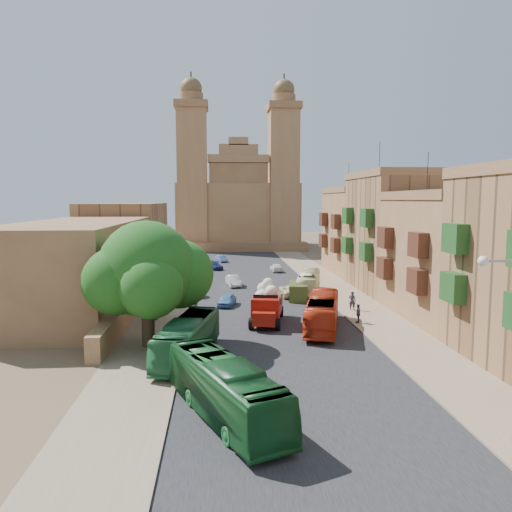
{
  "coord_description": "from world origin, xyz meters",
  "views": [
    {
      "loc": [
        -4.5,
        -31.53,
        10.5
      ],
      "look_at": [
        0.0,
        26.0,
        4.0
      ],
      "focal_mm": 35.0,
      "sensor_mm": 36.0,
      "label": 1
    }
  ],
  "objects": [
    {
      "name": "bus_red_east",
      "position": [
        4.0,
        7.75,
        1.39
      ],
      "size": [
        4.82,
        10.23,
        2.78
      ],
      "primitive_type": "imported",
      "rotation": [
        0.0,
        0.0,
        2.88
      ],
      "color": "#B82D13",
      "rests_on": "ground"
    },
    {
      "name": "road_surface",
      "position": [
        0.0,
        30.0,
        0.01
      ],
      "size": [
        14.0,
        140.0,
        0.01
      ],
      "primitive_type": "cube",
      "color": "black",
      "rests_on": "ground"
    },
    {
      "name": "car_white_b",
      "position": [
        4.12,
        40.7,
        0.63
      ],
      "size": [
        1.65,
        3.75,
        1.25
      ],
      "primitive_type": "imported",
      "rotation": [
        0.0,
        0.0,
        3.19
      ],
      "color": "white",
      "rests_on": "ground"
    },
    {
      "name": "streetlamp",
      "position": [
        7.72,
        -12.0,
        5.2
      ],
      "size": [
        2.11,
        0.44,
        8.22
      ],
      "color": "gray",
      "rests_on": "ground"
    },
    {
      "name": "bus_green_south",
      "position": [
        -4.19,
        -8.26,
        1.42
      ],
      "size": [
        6.17,
        10.36,
        2.85
      ],
      "primitive_type": "imported",
      "rotation": [
        0.0,
        0.0,
        0.4
      ],
      "color": "#144B20",
      "rests_on": "ground"
    },
    {
      "name": "ficus_tree",
      "position": [
        -9.42,
        4.01,
        5.37
      ],
      "size": [
        9.08,
        8.36,
        9.08
      ],
      "color": "#3D2C1E",
      "rests_on": "ground"
    },
    {
      "name": "west_wall",
      "position": [
        -12.5,
        20.0,
        0.9
      ],
      "size": [
        1.0,
        40.0,
        1.8
      ],
      "primitive_type": "cube",
      "color": "olive",
      "rests_on": "ground"
    },
    {
      "name": "car_cream",
      "position": [
        3.43,
        21.78,
        0.63
      ],
      "size": [
        2.27,
        4.63,
        1.27
      ],
      "primitive_type": "imported",
      "rotation": [
        0.0,
        0.0,
        3.18
      ],
      "color": "#FFDDAA",
      "rests_on": "ground"
    },
    {
      "name": "red_truck",
      "position": [
        -0.29,
        10.2,
        1.64
      ],
      "size": [
        3.55,
        6.7,
        3.74
      ],
      "color": "maroon",
      "rests_on": "ground"
    },
    {
      "name": "townhouse_b",
      "position": [
        15.95,
        11.0,
        5.66
      ],
      "size": [
        9.0,
        14.0,
        14.9
      ],
      "color": "olive",
      "rests_on": "ground"
    },
    {
      "name": "street_tree_d",
      "position": [
        -10.0,
        48.0,
        2.9
      ],
      "size": [
        2.82,
        2.82,
        4.34
      ],
      "color": "#3D2C1E",
      "rests_on": "ground"
    },
    {
      "name": "pedestrian_c",
      "position": [
        7.5,
        9.53,
        0.82
      ],
      "size": [
        0.49,
        1.0,
        1.65
      ],
      "primitive_type": "imported",
      "rotation": [
        0.0,
        0.0,
        4.62
      ],
      "color": "#303033",
      "rests_on": "ground"
    },
    {
      "name": "street_tree_b",
      "position": [
        -10.0,
        24.0,
        3.4
      ],
      "size": [
        3.3,
        3.3,
        5.08
      ],
      "color": "#3D2C1E",
      "rests_on": "ground"
    },
    {
      "name": "car_white_a",
      "position": [
        -2.55,
        28.72,
        0.65
      ],
      "size": [
        1.98,
        4.14,
        1.31
      ],
      "primitive_type": "imported",
      "rotation": [
        0.0,
        0.0,
        0.15
      ],
      "color": "silver",
      "rests_on": "ground"
    },
    {
      "name": "west_building_low",
      "position": [
        -18.0,
        18.0,
        4.2
      ],
      "size": [
        10.0,
        28.0,
        8.4
      ],
      "primitive_type": "cube",
      "color": "brown",
      "rests_on": "ground"
    },
    {
      "name": "car_blue_b",
      "position": [
        -3.82,
        52.87,
        0.54
      ],
      "size": [
        2.17,
        3.49,
        1.09
      ],
      "primitive_type": "imported",
      "rotation": [
        0.0,
        0.0,
        0.34
      ],
      "color": "#4264A6",
      "rests_on": "ground"
    },
    {
      "name": "townhouse_d",
      "position": [
        15.95,
        39.0,
        6.16
      ],
      "size": [
        9.0,
        14.0,
        15.9
      ],
      "color": "olive",
      "rests_on": "ground"
    },
    {
      "name": "sidewalk_east",
      "position": [
        9.5,
        30.0,
        0.01
      ],
      "size": [
        5.0,
        140.0,
        0.01
      ],
      "primitive_type": "cube",
      "color": "#7F6953",
      "rests_on": "ground"
    },
    {
      "name": "bus_cream_east",
      "position": [
        5.76,
        23.32,
        1.25
      ],
      "size": [
        4.23,
        9.22,
        2.5
      ],
      "primitive_type": "imported",
      "rotation": [
        0.0,
        0.0,
        2.89
      ],
      "color": "beige",
      "rests_on": "ground"
    },
    {
      "name": "street_tree_a",
      "position": [
        -10.0,
        12.0,
        3.66
      ],
      "size": [
        3.55,
        3.55,
        5.46
      ],
      "color": "#3D2C1E",
      "rests_on": "ground"
    },
    {
      "name": "car_dkblue",
      "position": [
        -5.0,
        43.7,
        0.59
      ],
      "size": [
        3.13,
        4.35,
        1.17
      ],
      "primitive_type": "imported",
      "rotation": [
        0.0,
        0.0,
        0.42
      ],
      "color": "navy",
      "rests_on": "ground"
    },
    {
      "name": "pedestrian_a",
      "position": [
        8.35,
        14.52,
        0.91
      ],
      "size": [
        0.79,
        0.67,
        1.82
      ],
      "primitive_type": "imported",
      "rotation": [
        0.0,
        0.0,
        2.71
      ],
      "color": "#2A252E",
      "rests_on": "ground"
    },
    {
      "name": "west_building_mid",
      "position": [
        -18.0,
        44.0,
        5.0
      ],
      "size": [
        10.0,
        22.0,
        10.0
      ],
      "primitive_type": "cube",
      "color": "#906641",
      "rests_on": "ground"
    },
    {
      "name": "kerb_west",
      "position": [
        -7.0,
        30.0,
        0.06
      ],
      "size": [
        0.25,
        140.0,
        0.12
      ],
      "primitive_type": "cube",
      "color": "#7F6953",
      "rests_on": "ground"
    },
    {
      "name": "kerb_east",
      "position": [
        7.0,
        30.0,
        0.06
      ],
      "size": [
        0.25,
        140.0,
        0.12
      ],
      "primitive_type": "cube",
      "color": "#7F6953",
      "rests_on": "ground"
    },
    {
      "name": "bus_green_north",
      "position": [
        -6.5,
        1.0,
        1.35
      ],
      "size": [
        4.24,
        9.98,
        2.71
      ],
      "primitive_type": "imported",
      "rotation": [
        0.0,
        0.0,
        -0.21
      ],
      "color": "#216537",
      "rests_on": "ground"
    },
    {
      "name": "ground",
      "position": [
        0.0,
        0.0,
        0.0
      ],
      "size": [
        260.0,
        260.0,
        0.0
      ],
      "primitive_type": "plane",
      "color": "brown"
    },
    {
      "name": "car_blue_a",
      "position": [
        -3.59,
        17.32,
        0.6
      ],
      "size": [
        2.26,
        3.77,
        1.2
      ],
      "primitive_type": "imported",
      "rotation": [
        0.0,
        0.0,
        -0.25
      ],
      "color": "#5084C4",
      "rests_on": "ground"
    },
    {
      "name": "townhouse_c",
      "position": [
        15.95,
        25.0,
        6.91
      ],
      "size": [
        9.0,
        14.0,
        17.4
      ],
      "color": "#906641",
      "rests_on": "ground"
    },
    {
      "name": "olive_pickup",
      "position": [
        4.0,
        20.0,
        0.85
      ],
      "size": [
        2.43,
        4.44,
        1.74
      ],
      "color": "#3E4B1C",
      "rests_on": "ground"
    },
    {
      "name": "sidewalk_west",
      "position": [
        -9.5,
        30.0,
        0.01
      ],
      "size": [
        5.0,
        140.0,
        0.01
      ],
      "primitive_type": "cube",
      "color": "#7F6953",
      "rests_on": "ground"
    },
    {
      "name": "street_tree_c",
      "position": [
        -10.0,
        36.0,
        3.0
      ],
      "size": [
        2.92,
        2.92,
        4.49
      ],
      "color": "#3D2C1E",
      "rests_on": "ground"
    },
    {
      "name": "church",
      "position": [
        -0.0,
        78.61,
        9.52
      ],
      "size": [
        28.0,
        22.5,
        36.3
      ],
      "color": "olive",
      "rests_on": "ground"
    }
  ]
}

